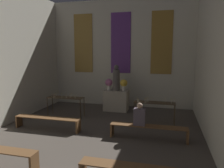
{
  "coord_description": "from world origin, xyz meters",
  "views": [
    {
      "loc": [
        2.33,
        -0.3,
        2.77
      ],
      "look_at": [
        0.0,
        8.76,
        1.38
      ],
      "focal_mm": 35.0,
      "sensor_mm": 36.0,
      "label": 1
    }
  ],
  "objects_px": {
    "flower_vase_left": "(109,83)",
    "person_seated": "(140,115)",
    "candle_rack_left": "(66,99)",
    "candle_rack_right": "(154,105)",
    "altar": "(116,100)",
    "pew_back_left": "(47,120)",
    "pew_back_right": "(148,129)",
    "statue": "(116,79)",
    "flower_vase_right": "(124,84)"
  },
  "relations": [
    {
      "from": "flower_vase_right",
      "to": "candle_rack_left",
      "type": "relative_size",
      "value": 0.34
    },
    {
      "from": "flower_vase_left",
      "to": "pew_back_left",
      "type": "xyz_separation_m",
      "value": [
        -1.43,
        -3.14,
        -0.96
      ]
    },
    {
      "from": "pew_back_right",
      "to": "candle_rack_right",
      "type": "bearing_deg",
      "value": 87.29
    },
    {
      "from": "flower_vase_right",
      "to": "statue",
      "type": "bearing_deg",
      "value": -180.0
    },
    {
      "from": "statue",
      "to": "pew_back_right",
      "type": "height_order",
      "value": "statue"
    },
    {
      "from": "candle_rack_right",
      "to": "pew_back_left",
      "type": "distance_m",
      "value": 4.04
    },
    {
      "from": "altar",
      "to": "pew_back_right",
      "type": "height_order",
      "value": "altar"
    },
    {
      "from": "statue",
      "to": "pew_back_right",
      "type": "xyz_separation_m",
      "value": [
        1.8,
        -3.14,
        -1.17
      ]
    },
    {
      "from": "candle_rack_right",
      "to": "pew_back_right",
      "type": "xyz_separation_m",
      "value": [
        -0.08,
        -1.64,
        -0.41
      ]
    },
    {
      "from": "candle_rack_right",
      "to": "pew_back_right",
      "type": "height_order",
      "value": "candle_rack_right"
    },
    {
      "from": "altar",
      "to": "flower_vase_right",
      "type": "distance_m",
      "value": 0.89
    },
    {
      "from": "altar",
      "to": "candle_rack_left",
      "type": "height_order",
      "value": "candle_rack_left"
    },
    {
      "from": "statue",
      "to": "candle_rack_left",
      "type": "bearing_deg",
      "value": -141.54
    },
    {
      "from": "pew_back_left",
      "to": "candle_rack_right",
      "type": "bearing_deg",
      "value": 24.1
    },
    {
      "from": "flower_vase_left",
      "to": "pew_back_right",
      "type": "bearing_deg",
      "value": -55.49
    },
    {
      "from": "candle_rack_left",
      "to": "person_seated",
      "type": "xyz_separation_m",
      "value": [
        3.39,
        -1.64,
        0.02
      ]
    },
    {
      "from": "candle_rack_left",
      "to": "candle_rack_right",
      "type": "bearing_deg",
      "value": -0.0
    },
    {
      "from": "flower_vase_right",
      "to": "altar",
      "type": "bearing_deg",
      "value": -180.0
    },
    {
      "from": "candle_rack_left",
      "to": "pew_back_right",
      "type": "distance_m",
      "value": 4.05
    },
    {
      "from": "statue",
      "to": "flower_vase_left",
      "type": "distance_m",
      "value": 0.42
    },
    {
      "from": "flower_vase_right",
      "to": "pew_back_right",
      "type": "distance_m",
      "value": 3.58
    },
    {
      "from": "flower_vase_left",
      "to": "person_seated",
      "type": "height_order",
      "value": "flower_vase_left"
    },
    {
      "from": "person_seated",
      "to": "candle_rack_right",
      "type": "bearing_deg",
      "value": 77.43
    },
    {
      "from": "pew_back_left",
      "to": "altar",
      "type": "bearing_deg",
      "value": 60.21
    },
    {
      "from": "candle_rack_right",
      "to": "pew_back_right",
      "type": "bearing_deg",
      "value": -92.71
    },
    {
      "from": "flower_vase_left",
      "to": "person_seated",
      "type": "xyz_separation_m",
      "value": [
        1.87,
        -3.14,
        -0.53
      ]
    },
    {
      "from": "pew_back_right",
      "to": "person_seated",
      "type": "distance_m",
      "value": 0.51
    },
    {
      "from": "statue",
      "to": "pew_back_left",
      "type": "bearing_deg",
      "value": -119.79
    },
    {
      "from": "flower_vase_left",
      "to": "candle_rack_right",
      "type": "bearing_deg",
      "value": -33.79
    },
    {
      "from": "altar",
      "to": "statue",
      "type": "bearing_deg",
      "value": 0.0
    },
    {
      "from": "pew_back_left",
      "to": "person_seated",
      "type": "bearing_deg",
      "value": -0.0
    },
    {
      "from": "candle_rack_left",
      "to": "candle_rack_right",
      "type": "height_order",
      "value": "candle_rack_left"
    },
    {
      "from": "altar",
      "to": "person_seated",
      "type": "distance_m",
      "value": 3.49
    },
    {
      "from": "flower_vase_left",
      "to": "candle_rack_left",
      "type": "relative_size",
      "value": 0.34
    },
    {
      "from": "flower_vase_right",
      "to": "candle_rack_right",
      "type": "distance_m",
      "value": 2.2
    },
    {
      "from": "flower_vase_left",
      "to": "candle_rack_left",
      "type": "bearing_deg",
      "value": -135.5
    },
    {
      "from": "pew_back_left",
      "to": "person_seated",
      "type": "xyz_separation_m",
      "value": [
        3.3,
        -0.0,
        0.42
      ]
    },
    {
      "from": "candle_rack_left",
      "to": "person_seated",
      "type": "bearing_deg",
      "value": -25.84
    },
    {
      "from": "candle_rack_right",
      "to": "altar",
      "type": "bearing_deg",
      "value": 141.4
    },
    {
      "from": "altar",
      "to": "person_seated",
      "type": "bearing_deg",
      "value": -64.33
    },
    {
      "from": "altar",
      "to": "person_seated",
      "type": "height_order",
      "value": "person_seated"
    },
    {
      "from": "pew_back_left",
      "to": "person_seated",
      "type": "distance_m",
      "value": 3.33
    },
    {
      "from": "flower_vase_right",
      "to": "pew_back_right",
      "type": "bearing_deg",
      "value": -65.43
    },
    {
      "from": "person_seated",
      "to": "flower_vase_right",
      "type": "bearing_deg",
      "value": 110.08
    },
    {
      "from": "candle_rack_right",
      "to": "person_seated",
      "type": "bearing_deg",
      "value": -102.57
    },
    {
      "from": "altar",
      "to": "pew_back_right",
      "type": "xyz_separation_m",
      "value": [
        1.8,
        -3.14,
        -0.14
      ]
    },
    {
      "from": "altar",
      "to": "flower_vase_left",
      "type": "relative_size",
      "value": 2.09
    },
    {
      "from": "statue",
      "to": "candle_rack_left",
      "type": "xyz_separation_m",
      "value": [
        -1.88,
        -1.5,
        -0.77
      ]
    },
    {
      "from": "person_seated",
      "to": "pew_back_right",
      "type": "bearing_deg",
      "value": 0.0
    },
    {
      "from": "flower_vase_right",
      "to": "person_seated",
      "type": "bearing_deg",
      "value": -69.92
    }
  ]
}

